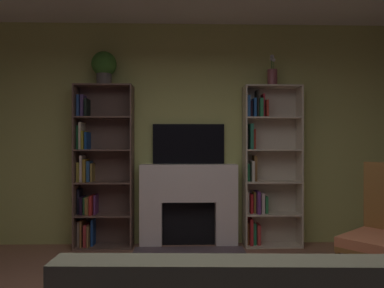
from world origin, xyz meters
The scene contains 7 objects.
wall_back_accent centered at (0.00, 2.65, 1.44)m, with size 5.76×0.06×2.88m, color #B9BE69.
fireplace centered at (0.00, 2.49, 0.56)m, with size 1.33×0.56×1.04m.
tv centered at (0.00, 2.59, 1.30)m, with size 0.92×0.06×0.52m, color black.
bookshelf_left centered at (-1.15, 2.51, 0.97)m, with size 0.72×0.30×2.04m.
bookshelf_right centered at (0.99, 2.52, 1.00)m, with size 0.72×0.29×2.04m.
potted_plant centered at (-1.07, 2.47, 2.28)m, with size 0.31×0.31×0.42m.
vase_with_flowers centered at (1.07, 2.47, 2.17)m, with size 0.13×0.13×0.40m.
Camera 1 is at (-0.09, -2.18, 1.31)m, focal length 34.31 mm.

